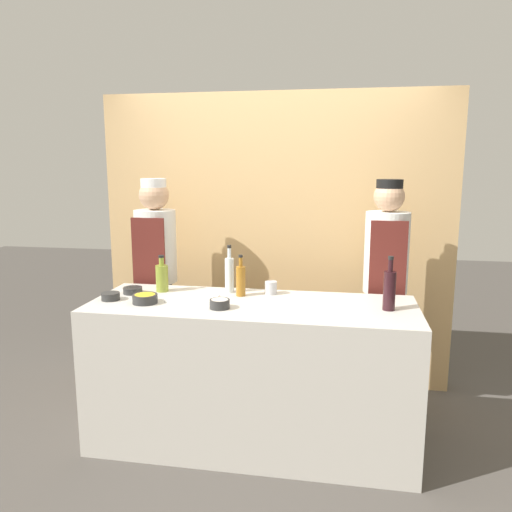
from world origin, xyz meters
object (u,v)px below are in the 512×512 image
object	(u,v)px
sauce_bowl_red	(133,290)
chef_right	(385,286)
sauce_bowl_brown	(111,296)
bottle_clear	(229,274)
bottle_wine	(389,289)
bottle_amber	(241,280)
bottle_oil	(162,277)
sauce_bowl_yellow	(145,298)
cup_steel	(271,288)
chef_left	(157,277)
cutting_board	(193,299)
sauce_bowl_white	(220,303)

from	to	relation	value
sauce_bowl_red	chef_right	world-z (taller)	chef_right
sauce_bowl_brown	bottle_clear	bearing A→B (deg)	24.60
bottle_wine	bottle_amber	xyz separation A→B (m)	(-0.95, 0.16, -0.02)
bottle_amber	chef_right	xyz separation A→B (m)	(0.98, 0.43, -0.11)
bottle_clear	bottle_oil	size ratio (longest dim) A/B	1.30
sauce_bowl_yellow	cup_steel	bearing A→B (deg)	25.48
bottle_wine	chef_left	size ratio (longest dim) A/B	0.19
sauce_bowl_brown	sauce_bowl_red	xyz separation A→B (m)	(0.07, 0.18, -0.00)
cutting_board	bottle_oil	distance (m)	0.34
bottle_amber	chef_left	distance (m)	0.88
sauce_bowl_white	bottle_amber	size ratio (longest dim) A/B	0.44
sauce_bowl_yellow	bottle_clear	size ratio (longest dim) A/B	0.48
bottle_oil	chef_left	world-z (taller)	chef_left
sauce_bowl_red	bottle_clear	size ratio (longest dim) A/B	0.39
sauce_bowl_red	cup_steel	bearing A→B (deg)	8.87
bottle_amber	bottle_oil	bearing A→B (deg)	177.42
sauce_bowl_white	bottle_clear	world-z (taller)	bottle_clear
sauce_bowl_brown	sauce_bowl_white	size ratio (longest dim) A/B	0.96
sauce_bowl_white	bottle_wine	distance (m)	1.04
sauce_bowl_brown	bottle_oil	distance (m)	0.38
sauce_bowl_white	sauce_bowl_red	distance (m)	0.72
bottle_amber	sauce_bowl_brown	bearing A→B (deg)	-163.05
bottle_clear	chef_right	bearing A→B (deg)	18.12
bottle_oil	bottle_clear	bearing A→B (deg)	6.78
bottle_wine	chef_right	bearing A→B (deg)	87.63
bottle_oil	bottle_amber	xyz separation A→B (m)	(0.57, -0.03, 0.01)
bottle_clear	cup_steel	world-z (taller)	bottle_clear
sauce_bowl_yellow	sauce_bowl_red	xyz separation A→B (m)	(-0.18, 0.22, -0.01)
sauce_bowl_brown	bottle_clear	xyz separation A→B (m)	(0.72, 0.33, 0.10)
bottle_clear	bottle_oil	bearing A→B (deg)	-173.22
sauce_bowl_red	bottle_amber	xyz separation A→B (m)	(0.74, 0.07, 0.09)
sauce_bowl_white	bottle_wine	bearing A→B (deg)	8.34
cutting_board	sauce_bowl_red	bearing A→B (deg)	168.48
bottle_clear	bottle_amber	world-z (taller)	bottle_clear
sauce_bowl_white	bottle_clear	xyz separation A→B (m)	(-0.03, 0.40, 0.10)
bottle_clear	bottle_wine	world-z (taller)	bottle_wine
bottle_wine	bottle_amber	world-z (taller)	bottle_wine
sauce_bowl_red	chef_right	bearing A→B (deg)	16.17
sauce_bowl_yellow	bottle_wine	distance (m)	1.53
bottle_amber	sauce_bowl_yellow	bearing A→B (deg)	-153.50
bottle_oil	cup_steel	bearing A→B (deg)	4.08
cup_steel	chef_right	xyz separation A→B (m)	(0.79, 0.35, -0.04)
sauce_bowl_white	bottle_clear	distance (m)	0.41
sauce_bowl_yellow	sauce_bowl_red	bearing A→B (deg)	129.63
sauce_bowl_white	chef_left	bearing A→B (deg)	132.95
sauce_bowl_white	chef_right	bearing A→B (deg)	35.54
bottle_amber	bottle_wine	bearing A→B (deg)	-9.80
sauce_bowl_brown	bottle_amber	world-z (taller)	bottle_amber
sauce_bowl_yellow	chef_right	size ratio (longest dim) A/B	0.09
sauce_bowl_yellow	bottle_wine	size ratio (longest dim) A/B	0.48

